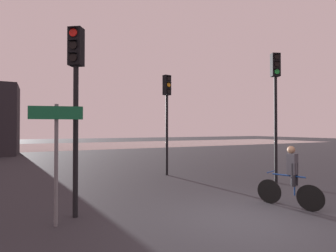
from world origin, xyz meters
The scene contains 7 objects.
ground_plane centered at (0.00, 0.00, 0.00)m, with size 120.00×120.00×0.00m, color #28282D.
water_strip centered at (0.00, 30.73, 0.00)m, with size 80.00×16.00×0.01m, color gray.
traffic_light_near_right centered at (4.06, 2.79, 3.45)m, with size 0.39×0.41×5.02m.
traffic_light_near_left centered at (-3.39, 2.08, 3.10)m, with size 0.40×0.42×4.46m.
traffic_light_center centered at (1.06, 6.22, 3.14)m, with size 0.37×0.38×4.53m.
direction_sign_post centered at (-3.84, 1.65, 1.70)m, with size 1.07×0.33×2.60m.
cyclist centered at (1.80, 0.34, 0.82)m, with size 0.68×1.63×1.62m.
Camera 1 is at (-4.20, -4.40, 2.05)m, focal length 28.00 mm.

